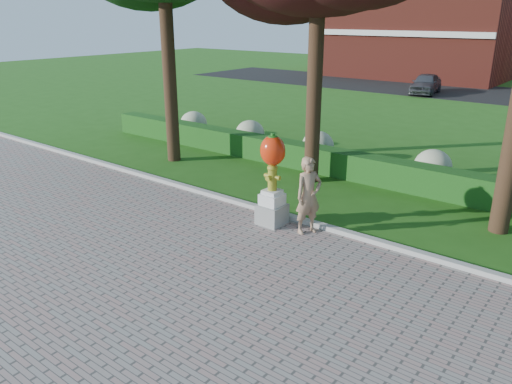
% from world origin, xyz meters
% --- Properties ---
extents(ground, '(100.00, 100.00, 0.00)m').
position_xyz_m(ground, '(0.00, 0.00, 0.00)').
color(ground, '#255A16').
rests_on(ground, ground).
extents(curb, '(40.00, 0.18, 0.15)m').
position_xyz_m(curb, '(0.00, 3.00, 0.07)').
color(curb, '#ADADA5').
rests_on(curb, ground).
extents(lawn_hedge, '(24.00, 0.70, 0.80)m').
position_xyz_m(lawn_hedge, '(0.00, 7.00, 0.40)').
color(lawn_hedge, '#194614').
rests_on(lawn_hedge, ground).
extents(hydrangea_row, '(20.10, 1.10, 0.99)m').
position_xyz_m(hydrangea_row, '(0.57, 8.00, 0.55)').
color(hydrangea_row, '#A0AB82').
rests_on(hydrangea_row, ground).
extents(building_left, '(14.00, 8.00, 7.00)m').
position_xyz_m(building_left, '(-10.00, 34.00, 3.50)').
color(building_left, maroon).
rests_on(building_left, ground).
extents(hydrant_sculpture, '(0.65, 0.61, 2.23)m').
position_xyz_m(hydrant_sculpture, '(-0.91, 2.50, 1.22)').
color(hydrant_sculpture, gray).
rests_on(hydrant_sculpture, walkway).
extents(woman, '(0.67, 0.78, 1.80)m').
position_xyz_m(woman, '(0.04, 2.60, 0.94)').
color(woman, '#A57E5E').
rests_on(woman, walkway).
extents(parked_car, '(2.05, 3.93, 1.28)m').
position_xyz_m(parked_car, '(-5.72, 25.55, 0.66)').
color(parked_car, '#42434A').
rests_on(parked_car, street).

